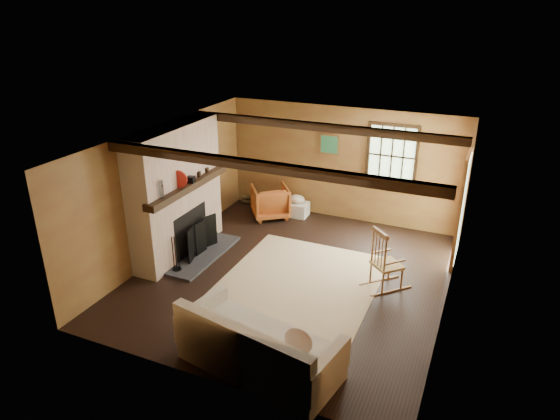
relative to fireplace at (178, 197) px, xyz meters
The scene contains 10 objects.
ground 2.49m from the fireplace, ahead, with size 5.50×5.50×0.00m, color black.
room_envelope 2.52m from the fireplace, ahead, with size 5.02×5.52×2.44m.
fireplace is the anchor object (origin of this frame).
rug 2.67m from the fireplace, ahead, with size 2.50×3.00×0.01m, color tan.
rocking_chair 3.80m from the fireplace, ahead, with size 0.81×0.82×1.06m.
sofa 3.68m from the fireplace, 40.72° to the right, with size 2.22×1.29×0.84m.
firewood_pile 2.79m from the fireplace, 85.23° to the left, with size 0.60×0.11×0.22m.
laundry_basket 2.94m from the fireplace, 61.48° to the left, with size 0.50×0.38×0.30m, color silver.
basket_pillow 2.87m from the fireplace, 61.48° to the left, with size 0.35×0.28×0.18m, color silver.
armchair 2.44m from the fireplace, 69.20° to the left, with size 0.74×0.76×0.70m, color #BF6026.
Camera 1 is at (2.80, -6.88, 4.37)m, focal length 32.00 mm.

